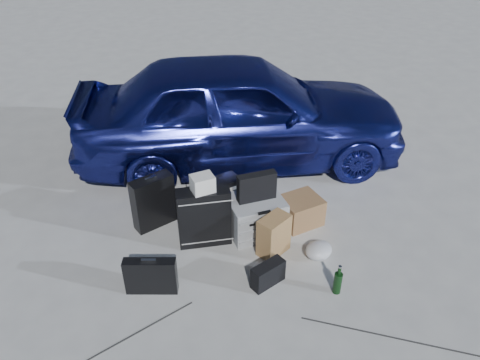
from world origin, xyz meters
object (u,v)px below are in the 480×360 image
suitcase_right (204,217)px  briefcase (151,276)px  pelican_case (255,215)px  green_bottle (338,280)px  cardboard_box (300,211)px  car (240,110)px  suitcase_left (153,202)px  duffel_bag (226,200)px

suitcase_right → briefcase: bearing=-133.3°
pelican_case → green_bottle: pelican_case is taller
cardboard_box → pelican_case: bearing=177.1°
car → green_bottle: car is taller
briefcase → suitcase_right: size_ratio=0.74×
briefcase → green_bottle: 1.79m
car → briefcase: size_ratio=8.78×
green_bottle → suitcase_left: bearing=131.7°
duffel_bag → green_bottle: bearing=-58.3°
cardboard_box → briefcase: bearing=-164.6°
car → suitcase_right: car is taller
pelican_case → briefcase: bearing=-158.5°
pelican_case → suitcase_right: (-0.59, 0.01, 0.12)m
pelican_case → cardboard_box: bearing=-3.9°
car → pelican_case: bearing=179.3°
green_bottle → duffel_bag: bearing=111.2°
suitcase_right → cardboard_box: size_ratio=1.54×
pelican_case → cardboard_box: (0.55, -0.03, -0.05)m
briefcase → duffel_bag: 1.45m
duffel_bag → car: bearing=73.8°
suitcase_left → green_bottle: (1.46, -1.63, -0.15)m
car → pelican_case: (-0.38, -1.58, -0.53)m
pelican_case → cardboard_box: 0.55m
pelican_case → suitcase_right: suitcase_right is taller
car → suitcase_right: bearing=161.2°
green_bottle → cardboard_box: bearing=83.1°
green_bottle → car: bearing=90.8°
suitcase_right → green_bottle: size_ratio=2.09×
suitcase_right → green_bottle: 1.53m
car → duffel_bag: car is taller
car → duffel_bag: (-0.57, -1.14, -0.57)m
briefcase → suitcase_right: suitcase_right is taller
green_bottle → briefcase: bearing=160.1°
suitcase_left → car: bearing=19.5°
suitcase_left → green_bottle: size_ratio=1.93×
suitcase_left → duffel_bag: (0.84, -0.06, -0.14)m
suitcase_right → cardboard_box: 1.15m
cardboard_box → green_bottle: cardboard_box is taller
car → suitcase_right: (-0.96, -1.58, -0.41)m
green_bottle → pelican_case: bearing=110.0°
briefcase → green_bottle: bearing=-0.3°
car → green_bottle: 2.79m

